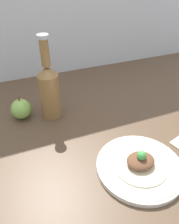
% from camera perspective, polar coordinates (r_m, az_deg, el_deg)
% --- Properties ---
extents(ground_plane, '(1.80, 1.10, 0.04)m').
position_cam_1_polar(ground_plane, '(0.74, 2.63, -7.64)').
color(ground_plane, brown).
extents(plate, '(0.24, 0.24, 0.02)m').
position_cam_1_polar(plate, '(0.64, 12.94, -13.60)').
color(plate, silver).
rests_on(plate, ground_plane).
extents(plated_food, '(0.15, 0.15, 0.05)m').
position_cam_1_polar(plated_food, '(0.63, 13.16, -12.55)').
color(plated_food, beige).
rests_on(plated_food, plate).
extents(cider_bottle, '(0.07, 0.07, 0.30)m').
position_cam_1_polar(cider_bottle, '(0.77, -10.48, 5.91)').
color(cider_bottle, olive).
rests_on(cider_bottle, ground_plane).
extents(apple, '(0.07, 0.07, 0.09)m').
position_cam_1_polar(apple, '(0.82, -17.42, 0.77)').
color(apple, '#84B74C').
rests_on(apple, ground_plane).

